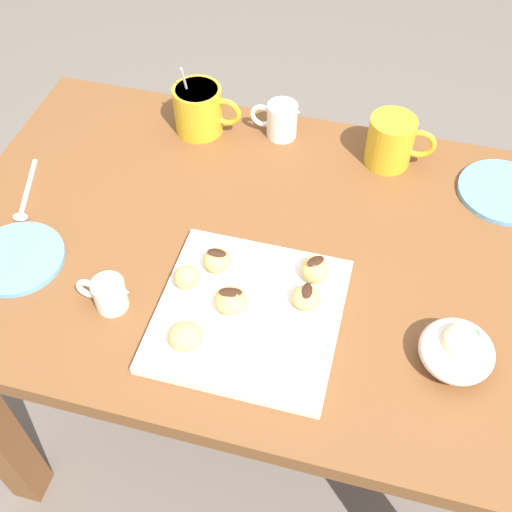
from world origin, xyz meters
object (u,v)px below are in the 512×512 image
Objects in this scene: pastry_plate_square at (249,314)px; saucer_sky_right at (17,258)px; dining_table at (256,288)px; ice_cream_bowl at (457,349)px; saucer_sky_left at (504,192)px; coffee_mug_mustard_left at (199,108)px; chocolate_sauce_pitcher at (109,293)px; beignet_1 at (307,298)px; beignet_0 at (186,336)px; beignet_3 at (230,300)px; cream_pitcher_white at (281,119)px; coffee_mug_mustard_right at (392,140)px; beignet_2 at (217,260)px; beignet_5 at (315,269)px; beignet_4 at (187,277)px.

pastry_plate_square reaches higher than saucer_sky_right.
ice_cream_bowl is (0.34, -0.15, 0.17)m from dining_table.
coffee_mug_mustard_left is at bearing 176.76° from saucer_sky_left.
ice_cream_bowl is at bearing -38.34° from coffee_mug_mustard_left.
beignet_1 is at bearing 12.77° from chocolate_sauce_pitcher.
beignet_1 is (0.49, 0.02, 0.03)m from saucer_sky_right.
chocolate_sauce_pitcher is 1.77× the size of beignet_0.
beignet_3 reaches higher than dining_table.
pastry_plate_square is 2.56× the size of ice_cream_bowl.
dining_table is 0.21m from pastry_plate_square.
coffee_mug_mustard_left is 1.43× the size of cream_pitcher_white.
coffee_mug_mustard_right is 0.42m from beignet_2.
chocolate_sauce_pitcher is 1.82× the size of beignet_3.
beignet_0 and beignet_2 have the same top height.
beignet_0 is at bearing -133.06° from beignet_5.
beignet_5 is (0.11, 0.09, -0.00)m from beignet_3.
beignet_0 is at bearing -15.00° from saucer_sky_right.
chocolate_sauce_pitcher is 0.33m from beignet_5.
chocolate_sauce_pitcher is 0.20m from saucer_sky_right.
cream_pitcher_white is at bearing 87.81° from beignet_0.
beignet_1 reaches higher than pastry_plate_square.
beignet_2 is (0.14, -0.35, -0.02)m from coffee_mug_mustard_left.
chocolate_sauce_pitcher is 0.55× the size of saucer_sky_left.
beignet_2 is at bearing 89.04° from beignet_0.
beignet_4 is (-0.05, -0.42, -0.01)m from cream_pitcher_white.
beignet_4 is at bearing 2.83° from saucer_sky_right.
beignet_0 is at bearing -133.93° from pastry_plate_square.
ice_cream_bowl is (0.37, -0.44, -0.00)m from cream_pitcher_white.
coffee_mug_mustard_right is (0.16, 0.42, 0.04)m from pastry_plate_square.
saucer_sky_left is 3.21× the size of beignet_0.
beignet_2 is (0.14, 0.10, 0.00)m from chocolate_sauce_pitcher.
chocolate_sauce_pitcher is at bearing -145.16° from saucer_sky_left.
beignet_0 is (-0.39, -0.08, -0.00)m from ice_cream_bowl.
beignet_5 reaches higher than beignet_4.
beignet_3 is 0.15m from beignet_5.
coffee_mug_mustard_left reaches higher than beignet_2.
pastry_plate_square is 3.05× the size of chocolate_sauce_pitcher.
beignet_0 is at bearing -92.19° from cream_pitcher_white.
ice_cream_bowl is at bearing -24.12° from dining_table.
dining_table is 6.49× the size of saucer_sky_left.
dining_table is 21.40× the size of beignet_3.
beignet_3 is at bearing -114.84° from coffee_mug_mustard_right.
cream_pitcher_white is 0.38m from beignet_5.
coffee_mug_mustard_left is at bearing 113.88° from beignet_3.
coffee_mug_mustard_left is at bearing 112.44° from beignet_2.
cream_pitcher_white is at bearing 82.66° from beignet_4.
dining_table is at bearing -54.77° from coffee_mug_mustard_left.
dining_table is at bearing -125.94° from coffee_mug_mustard_right.
beignet_1 is 0.12m from beignet_3.
beignet_4 is (-0.27, -0.39, -0.02)m from coffee_mug_mustard_right.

